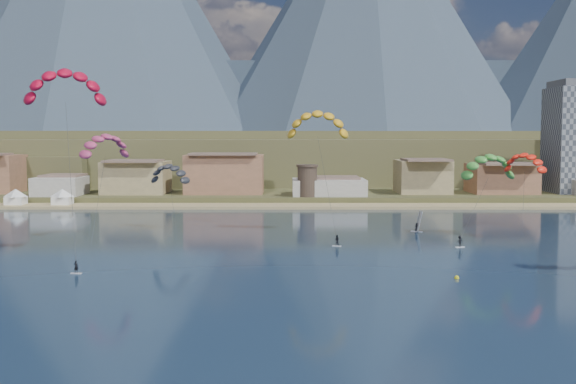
{
  "coord_description": "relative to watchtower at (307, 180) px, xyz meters",
  "views": [
    {
      "loc": [
        0.18,
        -69.54,
        18.35
      ],
      "look_at": [
        0.0,
        32.0,
        10.0
      ],
      "focal_mm": 42.96,
      "sensor_mm": 36.0,
      "label": 1
    }
  ],
  "objects": [
    {
      "name": "ground",
      "position": [
        -5.0,
        -114.0,
        -6.37
      ],
      "size": [
        2400.0,
        2400.0,
        0.0
      ],
      "primitive_type": "plane",
      "color": "#0D2131",
      "rests_on": "ground"
    },
    {
      "name": "beach",
      "position": [
        -5.0,
        -8.0,
        -6.12
      ],
      "size": [
        2200.0,
        12.0,
        0.9
      ],
      "color": "tan",
      "rests_on": "ground"
    },
    {
      "name": "land",
      "position": [
        -5.0,
        446.0,
        -6.37
      ],
      "size": [
        2200.0,
        900.0,
        4.0
      ],
      "color": "brown",
      "rests_on": "ground"
    },
    {
      "name": "foothills",
      "position": [
        17.39,
        118.47,
        2.71
      ],
      "size": [
        940.0,
        210.0,
        18.0
      ],
      "color": "brown",
      "rests_on": "ground"
    },
    {
      "name": "mountain_ridge",
      "position": [
        -19.6,
        709.65,
        143.94
      ],
      "size": [
        2060.0,
        480.0,
        400.0
      ],
      "color": "#313F52",
      "rests_on": "ground"
    },
    {
      "name": "town",
      "position": [
        -45.0,
        8.0,
        1.63
      ],
      "size": [
        400.0,
        24.0,
        12.0
      ],
      "color": "beige",
      "rests_on": "ground"
    },
    {
      "name": "watchtower",
      "position": [
        0.0,
        0.0,
        0.0
      ],
      "size": [
        5.82,
        5.82,
        8.6
      ],
      "color": "#47382D",
      "rests_on": "ground"
    },
    {
      "name": "kitesurfer_red",
      "position": [
        -37.29,
        -83.05,
        19.77
      ],
      "size": [
        12.92,
        14.61,
        29.37
      ],
      "color": "silver",
      "rests_on": "ground"
    },
    {
      "name": "kitesurfer_yellow",
      "position": [
        0.45,
        -55.8,
        14.72
      ],
      "size": [
        12.23,
        17.91,
        25.73
      ],
      "color": "silver",
      "rests_on": "ground"
    },
    {
      "name": "kitesurfer_green",
      "position": [
        31.22,
        -59.14,
        6.94
      ],
      "size": [
        14.48,
        16.16,
        18.86
      ],
      "color": "silver",
      "rests_on": "ground"
    },
    {
      "name": "distant_kite_pink",
      "position": [
        -37.24,
        -62.34,
        10.82
      ],
      "size": [
        9.22,
        9.82,
        20.27
      ],
      "color": "#262626",
      "rests_on": "ground"
    },
    {
      "name": "distant_kite_dark",
      "position": [
        -28.22,
        -49.11,
        5.13
      ],
      "size": [
        9.21,
        7.26,
        14.79
      ],
      "color": "#262626",
      "rests_on": "ground"
    },
    {
      "name": "distant_kite_orange",
      "position": [
        36.73,
        -62.21,
        7.75
      ],
      "size": [
        7.63,
        8.01,
        16.97
      ],
      "color": "#262626",
      "rests_on": "ground"
    },
    {
      "name": "windsurfer",
      "position": [
        19.68,
        -53.12,
        -5.11
      ],
      "size": [
        2.5,
        2.51,
        3.98
      ],
      "color": "silver",
      "rests_on": "ground"
    },
    {
      "name": "buoy",
      "position": [
        16.71,
        -96.37,
        -6.26
      ],
      "size": [
        0.63,
        0.63,
        0.63
      ],
      "color": "yellow",
      "rests_on": "ground"
    }
  ]
}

